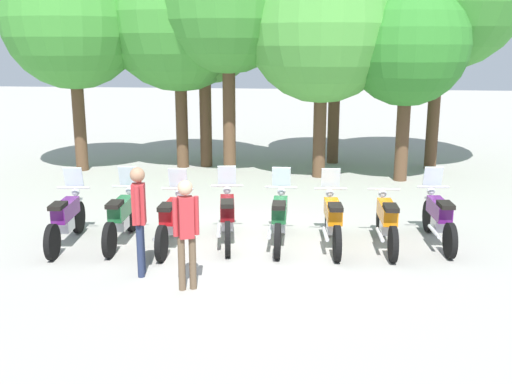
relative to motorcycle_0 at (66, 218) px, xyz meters
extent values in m
plane|color=#9E9B93|center=(3.48, 0.40, -0.52)|extent=(80.00, 80.00, 0.00)
cylinder|color=black|center=(-0.08, 0.73, -0.20)|extent=(0.17, 0.65, 0.64)
cylinder|color=black|center=(0.09, -0.81, -0.20)|extent=(0.17, 0.65, 0.64)
cube|color=silver|center=(-0.08, 0.73, 0.14)|extent=(0.16, 0.37, 0.04)
cube|color=#59196B|center=(0.00, 0.01, 0.15)|extent=(0.36, 0.97, 0.30)
cube|color=silver|center=(0.01, -0.04, -0.12)|extent=(0.26, 0.42, 0.24)
cube|color=black|center=(0.05, -0.39, 0.34)|extent=(0.29, 0.46, 0.08)
cylinder|color=silver|center=(-0.07, 0.64, 0.12)|extent=(0.07, 0.23, 0.64)
cylinder|color=silver|center=(-0.06, 0.55, 0.45)|extent=(0.62, 0.10, 0.04)
sphere|color=silver|center=(-0.07, 0.68, 0.33)|extent=(0.18, 0.18, 0.16)
cylinder|color=silver|center=(-0.12, -0.36, -0.18)|extent=(0.15, 0.70, 0.07)
cube|color=silver|center=(-0.06, 0.61, 0.65)|extent=(0.37, 0.17, 0.39)
cylinder|color=black|center=(0.95, 0.96, -0.20)|extent=(0.14, 0.64, 0.64)
cylinder|color=black|center=(1.05, -0.59, -0.20)|extent=(0.14, 0.64, 0.64)
cube|color=silver|center=(0.95, 0.96, 0.14)|extent=(0.14, 0.37, 0.04)
cube|color=#1E6033|center=(1.00, 0.23, 0.15)|extent=(0.32, 0.96, 0.30)
cube|color=silver|center=(1.00, 0.18, -0.12)|extent=(0.24, 0.41, 0.24)
cube|color=black|center=(1.02, -0.16, 0.34)|extent=(0.27, 0.45, 0.08)
cylinder|color=silver|center=(0.96, 0.87, 0.12)|extent=(0.06, 0.23, 0.64)
cylinder|color=silver|center=(0.96, 0.78, 0.45)|extent=(0.62, 0.07, 0.04)
sphere|color=silver|center=(0.96, 0.91, 0.33)|extent=(0.17, 0.17, 0.16)
cylinder|color=silver|center=(0.86, -0.12, -0.18)|extent=(0.11, 0.70, 0.07)
cube|color=silver|center=(0.96, 0.84, 0.65)|extent=(0.37, 0.15, 0.39)
cylinder|color=black|center=(1.97, 0.89, -0.20)|extent=(0.12, 0.64, 0.64)
cylinder|color=black|center=(2.01, -0.66, -0.20)|extent=(0.12, 0.64, 0.64)
cube|color=silver|center=(1.97, 0.89, 0.14)|extent=(0.13, 0.36, 0.04)
cube|color=red|center=(1.99, 0.17, 0.15)|extent=(0.28, 0.96, 0.30)
cube|color=silver|center=(1.99, 0.12, -0.12)|extent=(0.23, 0.41, 0.24)
cube|color=black|center=(2.00, -0.23, 0.34)|extent=(0.25, 0.45, 0.08)
cylinder|color=silver|center=(1.98, 0.80, 0.12)|extent=(0.06, 0.23, 0.64)
cylinder|color=silver|center=(1.98, 0.71, 0.45)|extent=(0.62, 0.05, 0.04)
sphere|color=silver|center=(1.97, 0.84, 0.33)|extent=(0.16, 0.16, 0.16)
cylinder|color=silver|center=(1.84, -0.19, -0.18)|extent=(0.09, 0.70, 0.07)
cube|color=silver|center=(1.98, 0.77, 0.65)|extent=(0.36, 0.14, 0.39)
cylinder|color=black|center=(2.86, 1.24, -0.20)|extent=(0.21, 0.65, 0.64)
cylinder|color=black|center=(3.11, -0.29, -0.20)|extent=(0.21, 0.65, 0.64)
cube|color=silver|center=(2.86, 1.24, 0.14)|extent=(0.18, 0.37, 0.04)
cube|color=maroon|center=(2.98, 0.53, 0.15)|extent=(0.41, 0.98, 0.30)
cube|color=silver|center=(2.99, 0.48, -0.12)|extent=(0.28, 0.43, 0.24)
cube|color=black|center=(3.04, 0.13, 0.34)|extent=(0.31, 0.47, 0.08)
cylinder|color=silver|center=(2.87, 1.15, 0.12)|extent=(0.09, 0.23, 0.64)
cylinder|color=silver|center=(2.89, 1.06, 0.45)|extent=(0.62, 0.14, 0.04)
sphere|color=silver|center=(2.86, 1.19, 0.33)|extent=(0.18, 0.18, 0.16)
cylinder|color=silver|center=(2.88, 0.15, -0.18)|extent=(0.19, 0.70, 0.07)
cube|color=silver|center=(2.88, 1.12, 0.65)|extent=(0.38, 0.19, 0.39)
cylinder|color=black|center=(3.95, 1.24, -0.20)|extent=(0.12, 0.64, 0.64)
cylinder|color=black|center=(4.01, -0.31, -0.20)|extent=(0.12, 0.64, 0.64)
cube|color=silver|center=(3.95, 1.24, 0.14)|extent=(0.13, 0.36, 0.04)
cube|color=#1E6033|center=(3.98, 0.52, 0.15)|extent=(0.29, 0.96, 0.30)
cube|color=silver|center=(3.98, 0.47, -0.12)|extent=(0.23, 0.41, 0.24)
cube|color=black|center=(3.99, 0.12, 0.34)|extent=(0.26, 0.45, 0.08)
cylinder|color=silver|center=(3.95, 1.15, 0.12)|extent=(0.06, 0.23, 0.64)
cylinder|color=silver|center=(3.96, 1.06, 0.45)|extent=(0.62, 0.06, 0.04)
sphere|color=silver|center=(3.95, 1.19, 0.33)|extent=(0.17, 0.17, 0.16)
cylinder|color=silver|center=(3.83, 0.16, -0.18)|extent=(0.10, 0.70, 0.07)
cube|color=silver|center=(3.95, 1.12, 0.65)|extent=(0.36, 0.15, 0.39)
cylinder|color=black|center=(4.90, 1.23, -0.20)|extent=(0.16, 0.65, 0.64)
cylinder|color=black|center=(5.04, -0.31, -0.20)|extent=(0.16, 0.65, 0.64)
cube|color=silver|center=(4.90, 1.23, 0.14)|extent=(0.15, 0.37, 0.04)
cube|color=orange|center=(4.97, 0.51, 0.15)|extent=(0.35, 0.97, 0.30)
cube|color=silver|center=(4.97, 0.46, -0.12)|extent=(0.26, 0.42, 0.24)
cube|color=black|center=(5.00, 0.11, 0.34)|extent=(0.28, 0.46, 0.08)
cylinder|color=silver|center=(4.91, 1.14, 0.12)|extent=(0.07, 0.23, 0.64)
cylinder|color=silver|center=(4.91, 1.06, 0.45)|extent=(0.62, 0.09, 0.04)
sphere|color=silver|center=(4.90, 1.18, 0.33)|extent=(0.17, 0.17, 0.16)
cylinder|color=silver|center=(4.84, 0.15, -0.18)|extent=(0.14, 0.70, 0.07)
cube|color=silver|center=(4.91, 1.12, 0.65)|extent=(0.37, 0.17, 0.39)
cylinder|color=black|center=(5.92, 1.31, -0.20)|extent=(0.13, 0.64, 0.64)
cylinder|color=black|center=(6.01, -0.24, -0.20)|extent=(0.13, 0.64, 0.64)
cube|color=silver|center=(5.92, 1.31, 0.14)|extent=(0.14, 0.37, 0.04)
cube|color=orange|center=(5.96, 0.59, 0.15)|extent=(0.31, 0.96, 0.30)
cube|color=silver|center=(5.96, 0.54, -0.12)|extent=(0.24, 0.41, 0.24)
cube|color=black|center=(5.98, 0.19, 0.34)|extent=(0.26, 0.45, 0.08)
cylinder|color=silver|center=(5.93, 1.22, 0.12)|extent=(0.06, 0.23, 0.64)
cylinder|color=silver|center=(5.93, 1.13, 0.45)|extent=(0.62, 0.07, 0.04)
sphere|color=silver|center=(5.92, 1.26, 0.33)|extent=(0.17, 0.17, 0.16)
cylinder|color=silver|center=(5.82, 0.23, -0.18)|extent=(0.11, 0.70, 0.07)
cylinder|color=black|center=(6.89, 1.62, -0.20)|extent=(0.15, 0.65, 0.64)
cylinder|color=black|center=(7.02, 0.08, -0.20)|extent=(0.15, 0.65, 0.64)
cube|color=silver|center=(6.89, 1.62, 0.14)|extent=(0.15, 0.37, 0.04)
cube|color=#59196B|center=(6.95, 0.90, 0.15)|extent=(0.34, 0.97, 0.30)
cube|color=silver|center=(6.96, 0.85, -0.12)|extent=(0.25, 0.42, 0.24)
cube|color=black|center=(6.99, 0.50, 0.34)|extent=(0.28, 0.46, 0.08)
cylinder|color=silver|center=(6.90, 1.53, 0.12)|extent=(0.07, 0.23, 0.64)
cylinder|color=silver|center=(6.91, 1.44, 0.45)|extent=(0.62, 0.09, 0.04)
sphere|color=silver|center=(6.89, 1.57, 0.33)|extent=(0.17, 0.17, 0.16)
cylinder|color=silver|center=(6.82, 0.54, -0.18)|extent=(0.13, 0.70, 0.07)
cube|color=silver|center=(6.90, 1.50, 0.65)|extent=(0.37, 0.16, 0.39)
cylinder|color=#232D4C|center=(1.85, -1.27, -0.08)|extent=(0.13, 0.13, 0.88)
cylinder|color=#232D4C|center=(1.88, -1.43, -0.08)|extent=(0.13, 0.13, 0.88)
cube|color=#B22D33|center=(1.86, -1.35, 0.69)|extent=(0.23, 0.25, 0.66)
cylinder|color=#B22D33|center=(1.83, -1.19, 0.71)|extent=(0.09, 0.09, 0.62)
cylinder|color=#B22D33|center=(1.89, -1.51, 0.71)|extent=(0.09, 0.09, 0.62)
sphere|color=#A87A5B|center=(1.86, -1.35, 1.17)|extent=(0.27, 0.27, 0.24)
cylinder|color=brown|center=(2.67, -1.87, -0.10)|extent=(0.14, 0.14, 0.84)
cylinder|color=brown|center=(2.82, -1.81, -0.10)|extent=(0.14, 0.14, 0.84)
cube|color=#B22D33|center=(2.74, -1.84, 0.64)|extent=(0.28, 0.27, 0.63)
cylinder|color=#B22D33|center=(2.60, -1.90, 0.65)|extent=(0.10, 0.10, 0.60)
cylinder|color=#B22D33|center=(2.89, -1.78, 0.65)|extent=(0.10, 0.10, 0.60)
sphere|color=#DBAD89|center=(2.74, -1.84, 1.10)|extent=(0.30, 0.30, 0.23)
cylinder|color=brown|center=(-2.43, 6.65, 0.97)|extent=(0.36, 0.36, 2.98)
sphere|color=#3D8E33|center=(-2.43, 6.65, 3.86)|extent=(3.97, 3.97, 3.97)
cylinder|color=brown|center=(0.44, 7.48, 0.97)|extent=(0.36, 0.36, 2.96)
sphere|color=#3D8E33|center=(0.44, 7.48, 4.02)|extent=(4.49, 4.49, 4.49)
cylinder|color=brown|center=(1.14, 7.69, 1.02)|extent=(0.36, 0.36, 3.08)
sphere|color=#4C9E3D|center=(1.14, 7.69, 3.89)|extent=(3.81, 3.81, 3.81)
cylinder|color=brown|center=(2.04, 6.61, 1.20)|extent=(0.36, 0.36, 3.44)
sphere|color=#3D8E33|center=(2.04, 6.61, 4.28)|extent=(3.89, 3.89, 3.89)
cylinder|color=brown|center=(4.61, 6.56, 0.84)|extent=(0.36, 0.36, 2.71)
sphere|color=#4C9E3D|center=(4.61, 6.56, 3.66)|extent=(4.18, 4.18, 4.18)
cylinder|color=brown|center=(5.01, 8.70, 1.31)|extent=(0.36, 0.36, 3.65)
sphere|color=#3D8E33|center=(5.01, 8.70, 4.41)|extent=(3.65, 3.65, 3.65)
cylinder|color=brown|center=(6.86, 6.35, 0.75)|extent=(0.36, 0.36, 2.53)
sphere|color=#2D7A28|center=(6.86, 6.35, 3.15)|extent=(3.24, 3.24, 3.24)
cylinder|color=brown|center=(7.94, 8.12, 1.30)|extent=(0.36, 0.36, 3.62)
camera|label=1|loc=(4.82, -10.40, 3.19)|focal=42.53mm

